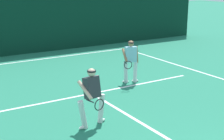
{
  "coord_description": "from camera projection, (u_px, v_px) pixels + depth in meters",
  "views": [
    {
      "loc": [
        -4.97,
        -3.23,
        3.71
      ],
      "look_at": [
        0.23,
        5.23,
        1.0
      ],
      "focal_mm": 53.82,
      "sensor_mm": 36.0,
      "label": 1
    }
  ],
  "objects": [
    {
      "name": "back_fence_windscreen",
      "position": [
        23.0,
        25.0,
        16.73
      ],
      "size": [
        22.28,
        0.12,
        2.97
      ],
      "primitive_type": "cube",
      "color": "#092E21",
      "rests_on": "ground_plane"
    },
    {
      "name": "player_near",
      "position": [
        92.0,
        95.0,
        8.55
      ],
      "size": [
        0.9,
        0.9,
        1.55
      ],
      "rotation": [
        0.0,
        0.0,
        3.35
      ],
      "color": "silver",
      "rests_on": "ground_plane"
    },
    {
      "name": "court_line_service",
      "position": [
        92.0,
        93.0,
        11.2
      ],
      "size": [
        8.25,
        0.1,
        0.01
      ],
      "primitive_type": "cube",
      "color": "white",
      "rests_on": "ground_plane"
    },
    {
      "name": "court_line_baseline_far",
      "position": [
        35.0,
        60.0,
        15.81
      ],
      "size": [
        10.12,
        0.1,
        0.01
      ],
      "primitive_type": "cube",
      "color": "white",
      "rests_on": "ground_plane"
    },
    {
      "name": "player_far",
      "position": [
        131.0,
        60.0,
        12.19
      ],
      "size": [
        0.9,
        0.87,
        1.56
      ],
      "rotation": [
        0.0,
        0.0,
        2.84
      ],
      "color": "silver",
      "rests_on": "ground_plane"
    },
    {
      "name": "court_line_centre",
      "position": [
        145.0,
        125.0,
        8.77
      ],
      "size": [
        0.1,
        6.4,
        0.01
      ],
      "primitive_type": "cube",
      "color": "white",
      "rests_on": "ground_plane"
    }
  ]
}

